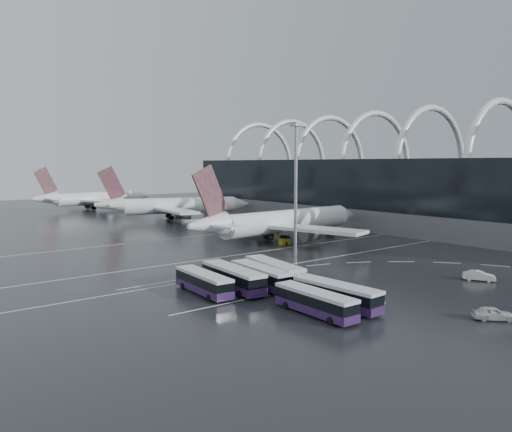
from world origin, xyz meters
TOP-DOWN VIEW (x-y plane):
  - ground at (0.00, 0.00)m, footprint 420.00×420.00m
  - terminal at (61.56, 19.84)m, footprint 42.00×160.00m
  - lane_marking_near at (0.00, -2.00)m, footprint 120.00×0.25m
  - lane_marking_mid at (0.00, 12.00)m, footprint 120.00×0.25m
  - lane_marking_far at (0.00, 40.00)m, footprint 120.00×0.25m
  - bus_bay_line_south at (-24.00, -16.00)m, footprint 28.00×0.25m
  - bus_bay_line_north at (-24.00, 0.00)m, footprint 28.00×0.25m
  - airliner_main at (11.93, 20.16)m, footprint 54.65×47.92m
  - airliner_gate_b at (14.79, 78.05)m, footprint 50.57×44.94m
  - airliner_gate_c at (7.16, 130.64)m, footprint 49.57×45.62m
  - bus_row_near_a at (-28.81, -9.73)m, footprint 3.71×12.74m
  - bus_row_near_b at (-24.22, -10.60)m, footprint 4.34×14.09m
  - bus_row_near_c at (-19.98, -11.91)m, footprint 4.12×13.24m
  - bus_row_near_d at (-16.62, -11.15)m, footprint 5.26×13.98m
  - bus_row_far_b at (-23.48, -26.99)m, footprint 3.26×12.50m
  - bus_row_far_c at (-18.94, -26.42)m, footprint 3.54×13.14m
  - van_curve_a at (-15.98, -28.21)m, footprint 6.40×6.22m
  - van_curve_b at (-8.20, -41.78)m, footprint 4.74×4.78m
  - van_curve_c at (10.18, -30.47)m, footprint 4.01×5.06m
  - floodlight_mast at (1.70, 3.66)m, footprint 2.06×2.06m
  - gse_cart_belly_a at (22.56, 21.34)m, footprint 2.46×1.45m
  - gse_cart_belly_b at (19.71, 31.48)m, footprint 2.04×1.21m
  - gse_cart_belly_c at (10.10, 16.40)m, footprint 2.45×1.45m
  - gse_cart_belly_d at (32.91, 23.25)m, footprint 2.49×1.47m
  - gse_cart_belly_e at (20.06, 31.00)m, footprint 2.34×1.38m

SIDE VIEW (x-z plane):
  - ground at x=0.00m, z-range 0.00..0.00m
  - lane_marking_near at x=0.00m, z-range 0.00..0.01m
  - lane_marking_mid at x=0.00m, z-range 0.00..0.01m
  - lane_marking_far at x=0.00m, z-range 0.00..0.01m
  - bus_bay_line_south at x=-24.00m, z-range 0.00..0.01m
  - bus_bay_line_north at x=-24.00m, z-range 0.00..0.01m
  - gse_cart_belly_b at x=19.71m, z-range 0.00..1.11m
  - gse_cart_belly_e at x=20.06m, z-range 0.00..1.27m
  - gse_cart_belly_c at x=10.10m, z-range 0.00..1.34m
  - gse_cart_belly_a at x=22.56m, z-range 0.00..1.34m
  - gse_cart_belly_d at x=32.91m, z-range 0.00..1.36m
  - van_curve_c at x=10.18m, z-range 0.00..1.61m
  - van_curve_b at x=-8.20m, z-range 0.00..1.64m
  - van_curve_a at x=-15.98m, z-range 0.00..1.70m
  - bus_row_far_b at x=-23.48m, z-range 0.15..3.21m
  - bus_row_near_a at x=-28.81m, z-range 0.15..3.25m
  - bus_row_far_c at x=-18.94m, z-range 0.16..3.36m
  - bus_row_near_c at x=-19.98m, z-range 0.16..3.37m
  - bus_row_near_d at x=-16.62m, z-range 0.17..3.53m
  - bus_row_near_b at x=-24.22m, z-range 0.17..3.58m
  - airliner_gate_c at x=7.16m, z-range -4.41..13.24m
  - airliner_gate_b at x=14.79m, z-range -4.50..13.53m
  - airliner_main at x=11.93m, z-range -4.62..13.90m
  - terminal at x=61.56m, z-range -6.58..28.32m
  - floodlight_mast at x=1.70m, z-range 3.47..30.38m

